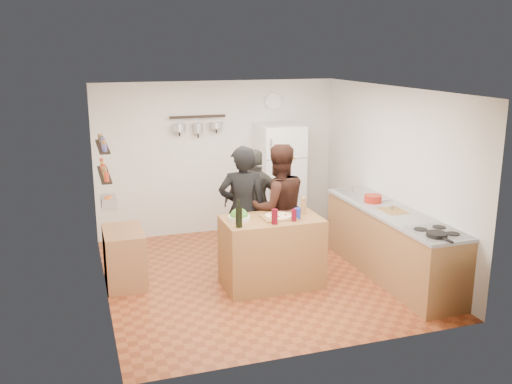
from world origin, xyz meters
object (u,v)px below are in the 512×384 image
object	(u,v)px
salad_bowl	(239,218)
pepper_mill	(303,207)
fridge	(279,179)
prep_island	(272,252)
wall_clock	(273,101)
person_center	(278,208)
person_left	(243,211)
wine_bottle	(239,217)
salt_canister	(297,213)
red_bowl	(373,199)
counter_run	(391,244)
person_back	(256,204)
side_table	(125,257)
skillet	(437,235)

from	to	relation	value
salad_bowl	pepper_mill	distance (m)	0.87
pepper_mill	fridge	bearing A→B (deg)	78.01
prep_island	wall_clock	xyz separation A→B (m)	(0.89, 2.43, 1.69)
person_center	fridge	size ratio (longest dim) A/B	0.98
person_left	wall_clock	world-z (taller)	wall_clock
person_left	fridge	size ratio (longest dim) A/B	0.99
salad_bowl	fridge	size ratio (longest dim) A/B	0.15
salad_bowl	wine_bottle	size ratio (longest dim) A/B	1.12
salt_canister	person_left	size ratio (longest dim) A/B	0.08
red_bowl	fridge	distance (m)	1.98
counter_run	wine_bottle	bearing A→B (deg)	-179.50
salt_canister	counter_run	distance (m)	1.44
salad_bowl	person_back	world-z (taller)	person_back
person_back	side_table	world-z (taller)	person_back
prep_island	wine_bottle	distance (m)	0.80
pepper_mill	salt_canister	world-z (taller)	pepper_mill
red_bowl	side_table	bearing A→B (deg)	173.38
salt_canister	skillet	bearing A→B (deg)	-43.63
salad_bowl	fridge	bearing A→B (deg)	57.50
skillet	prep_island	bearing A→B (deg)	139.80
pepper_mill	fridge	world-z (taller)	fridge
prep_island	person_left	bearing A→B (deg)	113.63
wall_clock	person_left	bearing A→B (deg)	-120.34
counter_run	side_table	xyz separation A→B (m)	(-3.44, 0.85, -0.09)
fridge	pepper_mill	bearing A→B (deg)	-101.99
salad_bowl	pepper_mill	size ratio (longest dim) A/B	1.50
person_back	side_table	bearing A→B (deg)	39.36
person_left	person_center	bearing A→B (deg)	-168.81
side_table	person_left	bearing A→B (deg)	-4.34
prep_island	skillet	xyz separation A→B (m)	(1.54, -1.30, 0.49)
wine_bottle	salt_canister	world-z (taller)	wine_bottle
salad_bowl	side_table	size ratio (longest dim) A/B	0.35
salt_canister	skillet	world-z (taller)	salt_canister
person_back	skillet	world-z (taller)	person_back
salt_canister	skillet	size ratio (longest dim) A/B	0.57
prep_island	salt_canister	distance (m)	0.61
skillet	fridge	xyz separation A→B (m)	(-0.65, 3.40, -0.04)
salad_bowl	person_center	size ratio (longest dim) A/B	0.16
pepper_mill	person_left	bearing A→B (deg)	145.08
prep_island	salt_canister	size ratio (longest dim) A/B	9.18
wine_bottle	skillet	size ratio (longest dim) A/B	1.03
wine_bottle	person_back	distance (m)	1.46
pepper_mill	skillet	size ratio (longest dim) A/B	0.77
salad_bowl	skillet	xyz separation A→B (m)	(1.96, -1.35, 0.01)
person_back	wall_clock	world-z (taller)	wall_clock
person_left	red_bowl	bearing A→B (deg)	-175.12
person_left	skillet	bearing A→B (deg)	147.56
person_back	counter_run	world-z (taller)	person_back
wall_clock	counter_run	bearing A→B (deg)	-74.08
person_left	person_back	xyz separation A→B (m)	(0.37, 0.55, -0.08)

